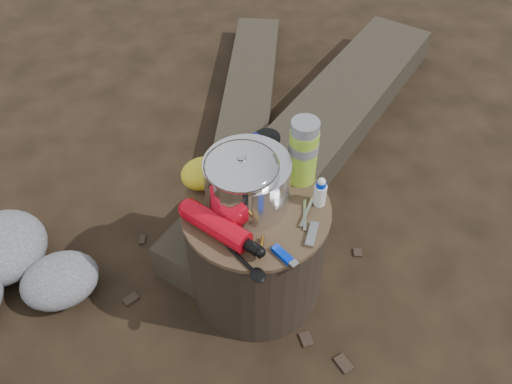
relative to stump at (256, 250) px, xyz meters
name	(u,v)px	position (x,y,z in m)	size (l,w,h in m)	color
ground	(256,284)	(0.00, 0.00, -0.20)	(60.00, 60.00, 0.00)	black
stump	(256,250)	(0.00, 0.00, 0.00)	(0.44, 0.44, 0.41)	black
rock_ring	(12,353)	(-0.79, -0.01, -0.10)	(0.48, 1.05, 0.21)	slate
log_main	(319,131)	(0.54, 0.58, -0.13)	(0.32, 1.88, 0.16)	#312A1F
log_small	(250,90)	(0.38, 1.02, -0.15)	(0.22, 1.22, 0.10)	#312A1F
foil_windscreen	(247,182)	(-0.01, 0.04, 0.28)	(0.25, 0.25, 0.15)	silver
camping_pot	(242,183)	(-0.03, 0.02, 0.31)	(0.20, 0.20, 0.20)	silver
fuel_bottle	(217,226)	(-0.14, -0.05, 0.24)	(0.07, 0.27, 0.07)	red
thermos	(303,152)	(0.18, 0.06, 0.31)	(0.09, 0.09, 0.22)	#9BCA2F
travel_mug	(267,151)	(0.10, 0.16, 0.26)	(0.08, 0.08, 0.12)	black
stuff_sack	(203,174)	(-0.11, 0.15, 0.25)	(0.14, 0.11, 0.09)	yellow
food_pouch	(246,158)	(0.03, 0.15, 0.27)	(0.10, 0.02, 0.13)	#111351
lighter	(283,254)	(0.00, -0.19, 0.21)	(0.02, 0.09, 0.02)	#0027C8
multitool	(312,234)	(0.11, -0.16, 0.21)	(0.02, 0.09, 0.01)	#A1A1A6
pot_grabber	(305,215)	(0.12, -0.08, 0.21)	(0.03, 0.12, 0.01)	#A1A1A6
spork	(240,258)	(-0.11, -0.15, 0.21)	(0.03, 0.16, 0.01)	black
squeeze_bottle	(320,193)	(0.18, -0.05, 0.25)	(0.04, 0.04, 0.09)	white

